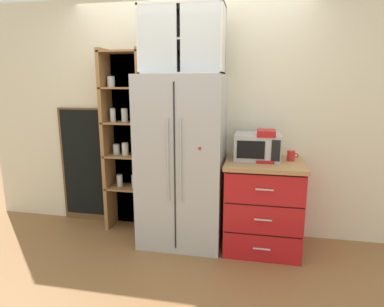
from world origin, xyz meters
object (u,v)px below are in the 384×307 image
Objects in this scene: microwave at (257,147)px; mug_red at (291,156)px; bottle_cobalt at (265,151)px; mug_sage at (265,155)px; refrigerator at (182,161)px; coffee_maker at (265,145)px; chalkboard_menu at (85,165)px.

microwave is 0.34m from mug_red.
mug_red is at bearing 23.59° from bottle_cobalt.
mug_sage is 0.13m from bottle_cobalt.
refrigerator is 15.88× the size of mug_red.
mug_red is (0.33, 0.02, -0.08)m from microwave.
refrigerator is at bearing -176.03° from mug_red.
bottle_cobalt is at bearing -90.00° from coffee_maker.
coffee_maker is 2.15m from chalkboard_menu.
bottle_cobalt reaches higher than mug_red.
refrigerator is at bearing -174.16° from mug_sage.
microwave is at bearing 4.06° from refrigerator.
microwave reaches higher than mug_red.
bottle_cobalt is at bearing -90.80° from mug_sage.
microwave is at bearing -176.21° from mug_red.
mug_sage is at bearing 89.20° from bottle_cobalt.
refrigerator is at bearing 177.57° from bottle_cobalt.
mug_sage is 0.48× the size of bottle_cobalt.
refrigerator is 0.77m from microwave.
mug_sage is at bearing 177.76° from mug_red.
refrigerator is 14.85× the size of mug_sage.
bottle_cobalt is at bearing -156.41° from mug_red.
mug_red is at bearing 14.24° from coffee_maker.
microwave is 1.80× the size of bottle_cobalt.
coffee_maker is at bearing -28.35° from microwave.
mug_red is 0.08× the size of chalkboard_menu.
mug_red is at bearing -2.24° from mug_sage.
coffee_maker is 1.27× the size of bottle_cobalt.
refrigerator is at bearing -175.94° from microwave.
mug_sage is (-0.25, 0.01, -0.00)m from mug_red.
microwave is 0.09m from coffee_maker.
refrigerator is 3.94× the size of microwave.
mug_sage is (0.83, 0.08, 0.09)m from refrigerator.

